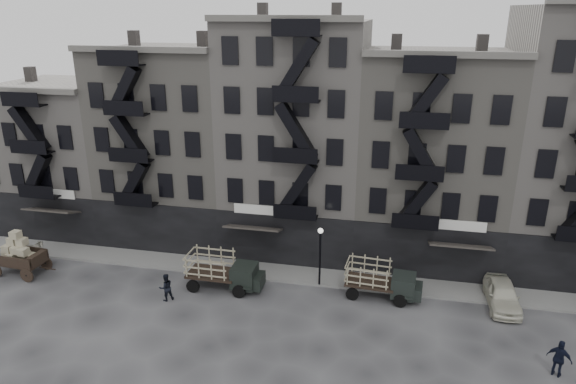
% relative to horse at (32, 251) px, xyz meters
% --- Properties ---
extents(ground, '(140.00, 140.00, 0.00)m').
position_rel_horse_xyz_m(ground, '(18.50, -1.90, -0.80)').
color(ground, '#38383A').
rests_on(ground, ground).
extents(sidewalk, '(55.00, 2.50, 0.15)m').
position_rel_horse_xyz_m(sidewalk, '(18.50, 1.85, -0.73)').
color(sidewalk, slate).
rests_on(sidewalk, ground).
extents(building_west, '(10.00, 11.35, 13.20)m').
position_rel_horse_xyz_m(building_west, '(-1.50, 7.93, 5.20)').
color(building_west, gray).
rests_on(building_west, ground).
extents(building_midwest, '(10.00, 11.35, 16.20)m').
position_rel_horse_xyz_m(building_midwest, '(8.50, 7.93, 6.70)').
color(building_midwest, gray).
rests_on(building_midwest, ground).
extents(building_center, '(10.00, 11.35, 18.20)m').
position_rel_horse_xyz_m(building_center, '(18.50, 7.93, 7.70)').
color(building_center, gray).
rests_on(building_center, ground).
extents(building_mideast, '(10.00, 11.35, 16.20)m').
position_rel_horse_xyz_m(building_mideast, '(28.50, 7.93, 6.70)').
color(building_mideast, gray).
rests_on(building_mideast, ground).
extents(lamp_post, '(0.36, 0.36, 4.28)m').
position_rel_horse_xyz_m(lamp_post, '(21.50, 0.70, 1.98)').
color(lamp_post, black).
rests_on(lamp_post, ground).
extents(horse, '(2.08, 1.45, 1.61)m').
position_rel_horse_xyz_m(horse, '(0.00, 0.00, 0.00)').
color(horse, beige).
rests_on(horse, ground).
extents(wagon, '(3.81, 2.23, 3.11)m').
position_rel_horse_xyz_m(wagon, '(0.40, -1.91, 0.97)').
color(wagon, black).
rests_on(wagon, ground).
extents(stake_truck_west, '(5.14, 2.19, 2.56)m').
position_rel_horse_xyz_m(stake_truck_west, '(15.21, -0.87, 0.66)').
color(stake_truck_west, black).
rests_on(stake_truck_west, ground).
extents(stake_truck_east, '(4.97, 2.33, 2.43)m').
position_rel_horse_xyz_m(stake_truck_east, '(25.60, 0.19, 0.58)').
color(stake_truck_east, black).
rests_on(stake_truck_east, ground).
extents(car_east, '(1.92, 4.64, 1.57)m').
position_rel_horse_xyz_m(car_east, '(33.14, 0.70, -0.02)').
color(car_east, beige).
rests_on(car_east, ground).
extents(pedestrian_west, '(0.83, 0.69, 1.94)m').
position_rel_horse_xyz_m(pedestrian_west, '(-0.35, -0.54, 0.17)').
color(pedestrian_west, black).
rests_on(pedestrian_west, ground).
extents(pedestrian_mid, '(1.13, 1.11, 1.84)m').
position_rel_horse_xyz_m(pedestrian_mid, '(12.13, -3.09, 0.12)').
color(pedestrian_mid, black).
rests_on(pedestrian_mid, ground).
extents(policeman, '(1.30, 1.02, 2.06)m').
position_rel_horse_xyz_m(policeman, '(34.76, -5.72, 0.23)').
color(policeman, black).
rests_on(policeman, ground).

